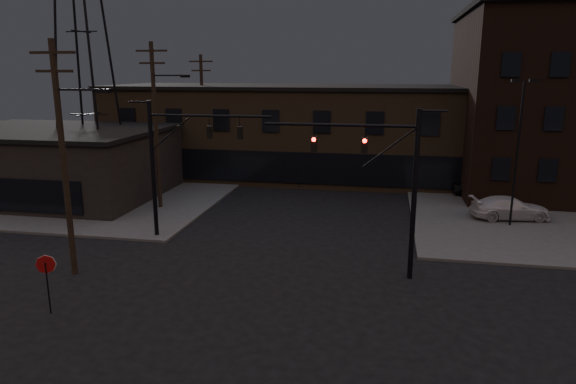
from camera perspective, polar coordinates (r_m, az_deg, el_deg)
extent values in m
plane|color=black|center=(21.92, -3.86, -12.75)|extent=(140.00, 140.00, 0.00)
cube|color=#474744|center=(50.08, -22.16, 1.38)|extent=(30.00, 30.00, 0.15)
cube|color=#473926|center=(47.62, 4.67, 6.54)|extent=(40.00, 12.00, 8.00)
cube|color=black|center=(43.67, -24.45, 2.77)|extent=(16.00, 12.00, 5.00)
cylinder|color=black|center=(24.21, 13.85, -0.49)|extent=(0.24, 0.24, 8.00)
cylinder|color=black|center=(23.72, 5.75, 7.41)|extent=(7.00, 0.14, 0.14)
cube|color=#FF140C|center=(23.76, 8.52, 5.15)|extent=(0.28, 0.22, 0.70)
cube|color=#FF140C|center=(23.97, 2.91, 5.36)|extent=(0.28, 0.22, 0.70)
cylinder|color=black|center=(30.55, -14.77, 2.30)|extent=(0.24, 0.24, 8.00)
cylinder|color=black|center=(28.77, -8.78, 8.37)|extent=(7.00, 0.14, 0.14)
cube|color=black|center=(29.49, -11.95, 6.60)|extent=(0.28, 0.22, 0.70)
cube|color=black|center=(28.86, -8.72, 6.59)|extent=(0.28, 0.22, 0.70)
cube|color=black|center=(28.32, -5.36, 6.56)|extent=(0.28, 0.22, 0.70)
cylinder|color=black|center=(23.11, -25.11, -9.64)|extent=(0.06, 0.06, 2.20)
cylinder|color=maroon|center=(22.78, -25.33, -7.30)|extent=(0.72, 0.33, 0.76)
cylinder|color=black|center=(25.92, -23.66, 3.06)|extent=(0.28, 0.28, 11.00)
cube|color=black|center=(25.60, -24.71, 13.91)|extent=(2.20, 0.12, 0.12)
cube|color=black|center=(25.59, -24.53, 12.12)|extent=(1.80, 0.12, 0.12)
cube|color=black|center=(24.37, -19.84, 10.52)|extent=(0.60, 0.25, 0.18)
cylinder|color=black|center=(36.72, -14.46, 6.89)|extent=(0.28, 0.28, 11.50)
cube|color=black|center=(36.53, -14.94, 14.93)|extent=(2.20, 0.12, 0.12)
cube|color=black|center=(36.51, -14.87, 13.68)|extent=(1.80, 0.12, 0.12)
cube|color=black|center=(35.59, -11.36, 12.51)|extent=(0.60, 0.25, 0.18)
cylinder|color=black|center=(48.15, -9.44, 8.28)|extent=(0.28, 0.28, 11.00)
cube|color=black|center=(47.98, -9.67, 14.12)|extent=(2.20, 0.12, 0.12)
cube|color=black|center=(47.97, -9.63, 13.16)|extent=(1.80, 0.12, 0.12)
cylinder|color=black|center=(34.32, 24.08, 3.61)|extent=(0.14, 0.14, 9.00)
cube|color=black|center=(33.82, 23.98, 11.26)|extent=(0.50, 0.28, 0.18)
cube|color=black|center=(34.05, 25.65, 11.11)|extent=(0.50, 0.28, 0.18)
imported|color=black|center=(42.33, 20.40, 0.52)|extent=(3.97, 1.62, 1.35)
imported|color=silver|center=(36.51, 23.45, -1.64)|extent=(5.24, 2.79, 1.45)
imported|color=black|center=(44.61, 1.20, 1.80)|extent=(1.79, 4.21, 1.35)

